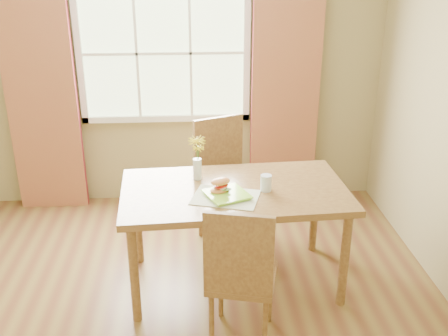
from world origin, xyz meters
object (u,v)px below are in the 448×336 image
object	(u,v)px
chair_far	(223,175)
water_glass	(266,183)
chair_near	(240,272)
dining_table	(234,199)
croissant_sandwich	(220,186)
flower_vase	(197,155)

from	to	relation	value
chair_far	water_glass	xyz separation A→B (m)	(0.26, -0.76, 0.25)
chair_near	chair_far	world-z (taller)	chair_far
chair_far	water_glass	bearing A→B (deg)	-94.12
chair_far	water_glass	size ratio (longest dim) A/B	9.11
dining_table	croissant_sandwich	size ratio (longest dim) A/B	9.51
chair_far	water_glass	distance (m)	0.84
dining_table	croissant_sandwich	xyz separation A→B (m)	(-0.11, -0.10, 0.16)
chair_far	croissant_sandwich	distance (m)	0.86
chair_near	water_glass	distance (m)	0.76
chair_near	croissant_sandwich	size ratio (longest dim) A/B	5.71
dining_table	chair_far	world-z (taller)	chair_far
chair_far	flower_vase	distance (m)	0.69
chair_near	flower_vase	distance (m)	1.03
water_glass	flower_vase	world-z (taller)	flower_vase
water_glass	chair_near	bearing A→B (deg)	-110.19
dining_table	water_glass	world-z (taller)	water_glass
dining_table	chair_near	world-z (taller)	chair_near
croissant_sandwich	chair_far	bearing A→B (deg)	60.53
dining_table	croissant_sandwich	distance (m)	0.22
chair_near	chair_far	xyz separation A→B (m)	(-0.02, 1.41, 0.04)
chair_far	croissant_sandwich	world-z (taller)	chair_far
dining_table	water_glass	distance (m)	0.27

